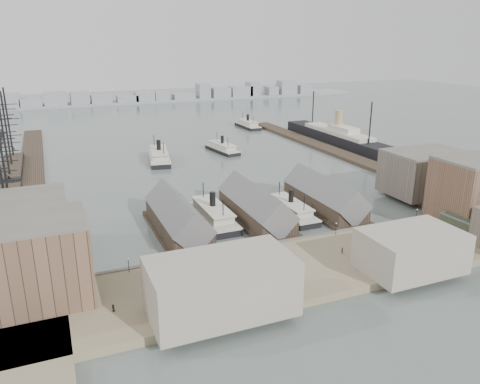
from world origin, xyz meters
name	(u,v)px	position (x,y,z in m)	size (l,w,h in m)	color
ground	(279,240)	(0.00, 0.00, 0.00)	(900.00, 900.00, 0.00)	#4D5956
quay	(314,266)	(0.00, -20.00, 1.00)	(180.00, 30.00, 2.00)	#7D7154
seawall	(287,243)	(0.00, -5.20, 1.15)	(180.00, 1.20, 2.30)	#59544C
west_wharf	(32,176)	(-68.00, 100.00, 0.80)	(10.00, 220.00, 1.60)	#2D231C
east_wharf	(333,151)	(78.00, 90.00, 0.80)	(10.00, 180.00, 1.60)	#2D231C
ferry_shed_west	(178,219)	(-26.00, 16.88, 4.64)	(14.00, 42.00, 12.60)	#2D231C
ferry_shed_center	(255,208)	(0.00, 16.88, 4.64)	(14.00, 42.00, 12.60)	#2D231C
ferry_shed_east	(324,198)	(26.00, 16.88, 4.64)	(14.00, 42.00, 12.60)	#2D231C
warehouse_west_front	(11,266)	(-70.00, -12.00, 11.00)	(32.00, 18.00, 18.00)	brown
warehouse_west_back	(17,225)	(-70.00, 18.00, 9.00)	(26.00, 20.00, 14.00)	#60564C
warehouse_east_back	(425,173)	(68.00, 15.00, 9.50)	(28.00, 20.00, 15.00)	#60564C
street_bldg_center	(411,251)	(20.00, -32.00, 7.00)	(24.00, 16.00, 10.00)	gray
street_bldg_west	(221,286)	(-30.00, -32.00, 8.00)	(30.00, 16.00, 12.00)	gray
lamp_post_far_w	(128,262)	(-45.00, -7.00, 4.71)	(0.44, 0.44, 3.92)	black
lamp_post_near_w	(241,243)	(-15.00, -7.00, 4.71)	(0.44, 0.44, 3.92)	black
lamp_post_near_e	(336,226)	(15.00, -7.00, 4.71)	(0.44, 0.44, 3.92)	black
lamp_post_far_e	(417,213)	(45.00, -7.00, 4.71)	(0.44, 0.44, 3.92)	black
far_shore	(111,100)	(-2.07, 334.14, 3.91)	(500.00, 40.00, 15.72)	gray
ferry_docked_west	(213,214)	(-13.00, 21.75, 2.49)	(8.91, 29.72, 10.61)	black
ferry_docked_east	(291,209)	(13.00, 16.84, 2.23)	(8.00, 26.66, 9.52)	black
ferry_open_near	(159,156)	(-10.74, 106.50, 2.61)	(14.60, 32.36, 11.15)	black
ferry_open_mid	(222,148)	(24.63, 113.47, 2.14)	(11.53, 26.42, 9.12)	black
ferry_open_far	(248,124)	(65.29, 173.48, 2.23)	(8.83, 26.85, 9.50)	black
sailing_ship_near	(4,211)	(-75.75, 50.25, 2.79)	(9.24, 63.62, 37.97)	black
sailing_ship_mid	(12,167)	(-75.90, 111.45, 2.57)	(8.72, 50.40, 35.86)	black
ocean_steamer	(338,137)	(92.00, 106.90, 4.07)	(12.95, 94.62, 18.92)	black
tram	(457,224)	(50.76, -17.75, 4.05)	(3.60, 11.42, 4.01)	black
horse_cart_left	(168,274)	(-36.75, -12.98, 2.85)	(4.83, 2.09, 1.71)	black
horse_cart_center	(275,267)	(-11.14, -19.62, 2.76)	(4.79, 3.00, 1.43)	black
horse_cart_right	(379,252)	(17.89, -22.95, 2.86)	(4.88, 2.69, 1.73)	black
pedestrian_0	(148,274)	(-41.19, -11.29, 2.89)	(0.65, 0.47, 1.78)	black
pedestrian_1	(159,300)	(-41.39, -23.84, 2.79)	(0.77, 0.60, 1.58)	black
pedestrian_2	(196,262)	(-28.73, -9.75, 2.90)	(1.17, 0.67, 1.81)	black
pedestrian_3	(294,279)	(-9.99, -27.15, 2.86)	(1.01, 0.42, 1.72)	black
pedestrian_4	(294,257)	(-4.30, -16.72, 2.89)	(0.87, 0.57, 1.79)	black
pedestrian_5	(342,250)	(9.66, -18.06, 2.84)	(0.61, 0.45, 1.67)	black
pedestrian_6	(387,235)	(27.51, -14.29, 2.81)	(0.79, 0.61, 1.62)	black
pedestrian_7	(410,255)	(24.29, -27.39, 2.89)	(1.15, 0.66, 1.78)	black
pedestrian_8	(406,233)	(33.80, -15.23, 2.83)	(0.97, 0.40, 1.65)	black
pedestrian_9	(466,227)	(53.37, -18.83, 2.87)	(0.85, 0.55, 1.74)	black
pedestrian_10	(192,290)	(-33.75, -22.72, 2.87)	(0.85, 0.66, 1.74)	black
pedestrian_11	(113,308)	(-51.10, -23.32, 2.83)	(0.82, 0.53, 1.67)	black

